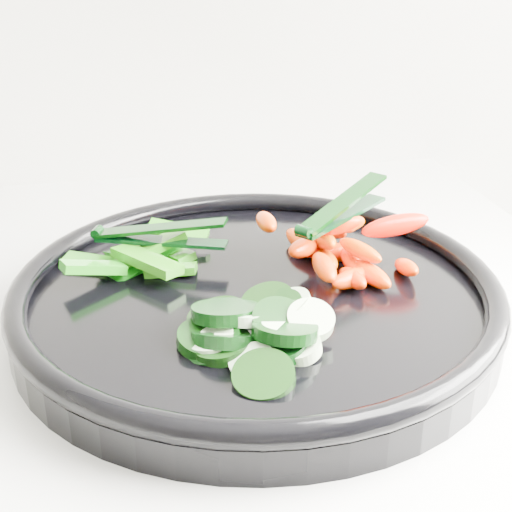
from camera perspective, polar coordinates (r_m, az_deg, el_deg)
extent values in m
cylinder|color=black|center=(0.56, 0.00, -3.97)|extent=(0.47, 0.47, 0.02)
torus|color=black|center=(0.55, 0.00, -2.28)|extent=(0.48, 0.48, 0.02)
cylinder|color=black|center=(0.45, 0.61, -9.60)|extent=(0.04, 0.04, 0.02)
cylinder|color=#DFF9C7|center=(0.46, -0.29, -8.51)|extent=(0.04, 0.04, 0.02)
cylinder|color=black|center=(0.48, -2.42, -6.65)|extent=(0.05, 0.05, 0.03)
cylinder|color=beige|center=(0.48, -3.21, -6.56)|extent=(0.04, 0.04, 0.02)
cylinder|color=black|center=(0.47, 1.77, -7.29)|extent=(0.06, 0.06, 0.02)
cylinder|color=beige|center=(0.47, 3.34, -7.34)|extent=(0.05, 0.05, 0.02)
cylinder|color=black|center=(0.51, -3.23, -4.77)|extent=(0.05, 0.05, 0.02)
cylinder|color=#D5EDBD|center=(0.50, -1.88, -5.02)|extent=(0.04, 0.04, 0.02)
cylinder|color=black|center=(0.47, -2.75, -7.22)|extent=(0.05, 0.05, 0.01)
cylinder|color=beige|center=(0.48, -3.49, -6.90)|extent=(0.05, 0.05, 0.01)
cylinder|color=black|center=(0.48, -3.87, -6.70)|extent=(0.06, 0.06, 0.02)
cylinder|color=beige|center=(0.48, -2.81, -6.91)|extent=(0.04, 0.04, 0.01)
cylinder|color=black|center=(0.48, -3.50, -7.06)|extent=(0.05, 0.05, 0.02)
cylinder|color=beige|center=(0.48, -3.65, -6.69)|extent=(0.04, 0.04, 0.02)
cylinder|color=black|center=(0.50, 1.79, -4.28)|extent=(0.04, 0.04, 0.02)
cylinder|color=beige|center=(0.50, 2.55, -4.09)|extent=(0.05, 0.05, 0.03)
cylinder|color=black|center=(0.49, -2.49, -4.51)|extent=(0.06, 0.06, 0.02)
cylinder|color=#DBF7C6|center=(0.49, -0.92, -4.89)|extent=(0.04, 0.04, 0.01)
cylinder|color=black|center=(0.48, 1.98, -5.35)|extent=(0.06, 0.05, 0.03)
cylinder|color=beige|center=(0.48, 4.39, -5.13)|extent=(0.05, 0.04, 0.03)
cylinder|color=black|center=(0.51, 0.95, -3.72)|extent=(0.05, 0.05, 0.02)
cylinder|color=beige|center=(0.50, 1.85, -3.79)|extent=(0.03, 0.03, 0.02)
cylinder|color=black|center=(0.47, 2.32, -6.00)|extent=(0.06, 0.06, 0.02)
cylinder|color=beige|center=(0.47, 2.11, -5.88)|extent=(0.04, 0.04, 0.01)
ellipsoid|color=#F93C00|center=(0.58, 7.70, -0.54)|extent=(0.02, 0.04, 0.02)
ellipsoid|color=#DB5300|center=(0.56, 7.70, -1.77)|extent=(0.05, 0.04, 0.02)
ellipsoid|color=#FF5500|center=(0.57, 9.18, -1.43)|extent=(0.03, 0.05, 0.02)
ellipsoid|color=red|center=(0.60, 4.25, 0.50)|extent=(0.04, 0.04, 0.02)
ellipsoid|color=#F95B00|center=(0.58, 11.93, -0.89)|extent=(0.01, 0.04, 0.02)
ellipsoid|color=#FF6500|center=(0.58, 5.64, -0.31)|extent=(0.02, 0.04, 0.02)
ellipsoid|color=#F03200|center=(0.56, 7.74, -1.76)|extent=(0.02, 0.04, 0.02)
ellipsoid|color=#F43600|center=(0.60, 7.08, 0.32)|extent=(0.05, 0.03, 0.03)
ellipsoid|color=red|center=(0.64, 5.96, 2.04)|extent=(0.03, 0.04, 0.02)
ellipsoid|color=#EB3200|center=(0.61, 3.76, 1.08)|extent=(0.03, 0.05, 0.02)
ellipsoid|color=#FF2F00|center=(0.54, 5.47, -0.88)|extent=(0.02, 0.05, 0.02)
ellipsoid|color=#E34600|center=(0.62, 7.53, 2.58)|extent=(0.03, 0.05, 0.03)
ellipsoid|color=#FF6100|center=(0.59, 5.34, 1.35)|extent=(0.02, 0.05, 0.02)
ellipsoid|color=#EB3900|center=(0.57, 8.34, 0.46)|extent=(0.03, 0.04, 0.02)
ellipsoid|color=#EA1100|center=(0.57, 3.84, 0.68)|extent=(0.04, 0.05, 0.02)
ellipsoid|color=#F75600|center=(0.62, 7.30, 2.57)|extent=(0.05, 0.04, 0.02)
ellipsoid|color=#FF1700|center=(0.58, 6.39, 2.45)|extent=(0.05, 0.02, 0.02)
ellipsoid|color=#E54D00|center=(0.58, 0.81, 2.75)|extent=(0.02, 0.04, 0.02)
ellipsoid|color=#F81B00|center=(0.59, 6.88, 2.73)|extent=(0.04, 0.04, 0.02)
ellipsoid|color=#FC1300|center=(0.59, 11.09, 2.42)|extent=(0.06, 0.02, 0.03)
cube|color=#146B0A|center=(0.61, -6.71, 0.21)|extent=(0.04, 0.05, 0.02)
cube|color=#09650D|center=(0.61, -7.85, 0.15)|extent=(0.04, 0.06, 0.03)
cube|color=#216409|center=(0.58, -6.83, -1.13)|extent=(0.04, 0.03, 0.01)
cube|color=#116009|center=(0.59, -8.89, -0.47)|extent=(0.06, 0.05, 0.02)
cube|color=#1B6409|center=(0.60, -13.14, -0.46)|extent=(0.05, 0.03, 0.01)
cube|color=#0A7110|center=(0.61, -10.41, -0.06)|extent=(0.04, 0.06, 0.03)
cube|color=#27750B|center=(0.59, -8.39, 0.63)|extent=(0.06, 0.03, 0.03)
cube|color=#0A6E0B|center=(0.57, -12.87, -0.89)|extent=(0.05, 0.03, 0.02)
cube|color=#18690A|center=(0.57, -8.74, -0.37)|extent=(0.06, 0.06, 0.01)
cube|color=#1A6709|center=(0.62, -6.24, 1.98)|extent=(0.05, 0.03, 0.02)
cylinder|color=black|center=(0.54, 3.82, 1.99)|extent=(0.01, 0.01, 0.01)
cube|color=black|center=(0.58, 6.96, 3.23)|extent=(0.09, 0.08, 0.00)
cube|color=black|center=(0.58, 7.02, 4.30)|extent=(0.09, 0.08, 0.02)
cylinder|color=black|center=(0.61, -12.59, 1.90)|extent=(0.01, 0.01, 0.01)
cube|color=black|center=(0.59, -7.58, 1.21)|extent=(0.11, 0.05, 0.00)
cube|color=black|center=(0.59, -7.64, 2.23)|extent=(0.11, 0.05, 0.02)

